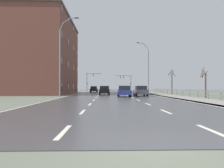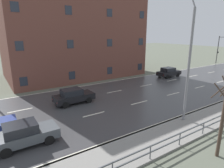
% 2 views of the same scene
% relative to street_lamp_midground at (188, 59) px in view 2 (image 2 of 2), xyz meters
% --- Properties ---
extents(ground_plane, '(160.00, 160.00, 0.12)m').
position_rel_street_lamp_midground_xyz_m(ground_plane, '(-7.44, 7.98, -5.23)').
color(ground_plane, '#5B6051').
extents(road_asphalt_strip, '(14.00, 120.00, 0.03)m').
position_rel_street_lamp_midground_xyz_m(road_asphalt_strip, '(-7.44, 19.98, -5.16)').
color(road_asphalt_strip, '#3D3D3F').
rests_on(road_asphalt_strip, ground).
extents(street_lamp_midground, '(2.51, 0.24, 10.57)m').
position_rel_street_lamp_midground_xyz_m(street_lamp_midground, '(0.00, 0.00, 0.00)').
color(street_lamp_midground, slate).
rests_on(street_lamp_midground, ground).
extents(traffic_signal_left, '(5.15, 0.36, 6.32)m').
position_rel_street_lamp_midground_xyz_m(traffic_signal_left, '(-14.43, 32.97, -1.02)').
color(traffic_signal_left, '#38383A').
rests_on(traffic_signal_left, ground).
extents(car_far_left, '(1.84, 4.10, 1.57)m').
position_rel_street_lamp_midground_xyz_m(car_far_left, '(-3.29, -11.72, -4.37)').
color(car_far_left, '#474C51').
rests_on(car_far_left, ground).
extents(car_near_right, '(1.88, 4.12, 1.57)m').
position_rel_street_lamp_midground_xyz_m(car_near_right, '(-8.81, -6.01, -4.37)').
color(car_near_right, black).
rests_on(car_near_right, ground).
extents(car_far_right, '(1.88, 4.12, 1.57)m').
position_rel_street_lamp_midground_xyz_m(car_far_right, '(-11.68, 11.94, -4.37)').
color(car_far_right, black).
rests_on(car_far_right, ground).
extents(brick_building, '(13.20, 21.48, 15.23)m').
position_rel_street_lamp_midground_xyz_m(brick_building, '(-22.11, -0.22, 2.45)').
color(brick_building, brown).
rests_on(brick_building, ground).
extents(bare_tree_far, '(1.46, 1.51, 4.98)m').
position_rel_street_lamp_midground_xyz_m(bare_tree_far, '(4.30, -2.35, -2.80)').
color(bare_tree_far, '#423328').
rests_on(bare_tree_far, ground).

